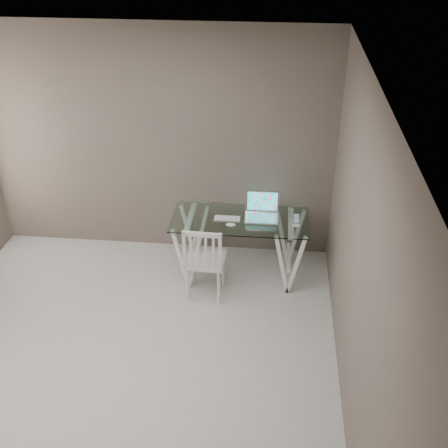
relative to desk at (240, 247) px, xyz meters
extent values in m
plane|color=#B3B0AB|center=(-0.98, -1.69, -0.38)|extent=(4.50, 4.50, 0.00)
cube|color=white|center=(-0.98, -1.69, 2.32)|extent=(4.00, 4.50, 0.02)
cube|color=#61554C|center=(-0.98, 0.56, 0.97)|extent=(4.00, 0.02, 2.70)
cube|color=#61554C|center=(1.02, -1.69, 0.97)|extent=(0.02, 4.50, 2.70)
cube|color=silver|center=(0.00, 0.00, 0.36)|extent=(1.50, 0.70, 0.01)
cube|color=white|center=(-0.55, 0.00, -0.02)|extent=(0.24, 0.62, 0.72)
cube|color=white|center=(0.55, 0.00, -0.02)|extent=(0.24, 0.62, 0.72)
cube|color=silver|center=(-0.34, -0.37, 0.05)|extent=(0.43, 0.43, 0.04)
cylinder|color=silver|center=(-0.51, -0.52, -0.17)|extent=(0.04, 0.04, 0.42)
cylinder|color=silver|center=(-0.18, -0.54, -0.17)|extent=(0.04, 0.04, 0.42)
cylinder|color=silver|center=(-0.50, -0.19, -0.17)|extent=(0.04, 0.04, 0.42)
cylinder|color=silver|center=(-0.17, -0.21, -0.17)|extent=(0.04, 0.04, 0.42)
cube|color=silver|center=(-0.35, -0.56, 0.28)|extent=(0.41, 0.05, 0.46)
cube|color=silver|center=(0.23, 0.03, 0.37)|extent=(0.37, 0.25, 0.02)
cube|color=#19D899|center=(0.23, 0.18, 0.50)|extent=(0.37, 0.05, 0.24)
cube|color=silver|center=(-0.14, -0.01, 0.37)|extent=(0.30, 0.13, 0.01)
ellipsoid|color=silver|center=(-0.09, -0.16, 0.38)|extent=(0.10, 0.06, 0.03)
cube|color=white|center=(0.60, -0.08, 0.37)|extent=(0.08, 0.08, 0.02)
cube|color=black|center=(0.60, -0.07, 0.44)|extent=(0.06, 0.03, 0.13)
camera|label=1|loc=(0.34, -5.27, 3.46)|focal=45.00mm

